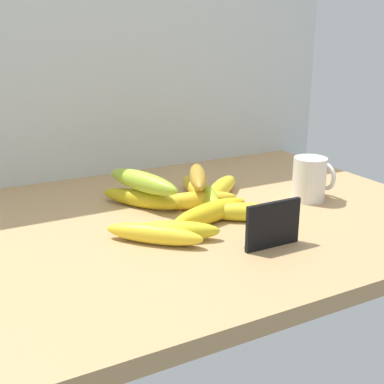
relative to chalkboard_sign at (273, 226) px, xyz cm
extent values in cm
cube|color=tan|center=(-7.84, 19.98, -5.36)|extent=(110.00, 76.00, 3.00)
cube|color=silver|center=(-7.84, 58.98, 28.14)|extent=(130.00, 2.00, 70.00)
cube|color=black|center=(0.00, -0.07, 0.34)|extent=(11.00, 0.80, 8.40)
cube|color=olive|center=(0.00, 0.73, -3.56)|extent=(9.90, 1.20, 0.60)
cylinder|color=white|center=(22.44, 16.74, 1.03)|extent=(7.36, 7.36, 9.78)
torus|color=white|center=(27.12, 16.74, 1.03)|extent=(1.00, 6.48, 6.48)
ellipsoid|color=yellow|center=(-2.67, 23.57, -1.98)|extent=(18.77, 8.31, 3.76)
ellipsoid|color=yellow|center=(-3.65, 15.18, -1.78)|extent=(19.99, 8.86, 4.14)
ellipsoid|color=yellow|center=(-13.98, 10.74, -2.03)|extent=(16.44, 11.29, 3.65)
ellipsoid|color=gold|center=(-12.68, 30.15, -2.01)|extent=(13.97, 18.14, 3.70)
ellipsoid|color=#AAB728|center=(0.81, 25.37, -1.78)|extent=(7.77, 17.36, 4.15)
ellipsoid|color=yellow|center=(-17.81, 11.05, -2.06)|extent=(15.64, 15.50, 3.60)
ellipsoid|color=yellow|center=(1.09, 29.13, -1.95)|extent=(7.35, 21.17, 3.82)
ellipsoid|color=yellow|center=(2.62, 12.76, -2.00)|extent=(16.50, 12.34, 3.71)
ellipsoid|color=yellow|center=(6.51, 28.02, -1.89)|extent=(15.50, 13.94, 3.94)
ellipsoid|color=#AF8229|center=(0.23, 27.72, 1.81)|extent=(10.82, 17.35, 3.69)
ellipsoid|color=#A1C232|center=(-12.24, 29.41, 1.99)|extent=(10.84, 20.58, 4.29)
camera|label=1|loc=(-50.17, -64.47, 32.82)|focal=46.44mm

